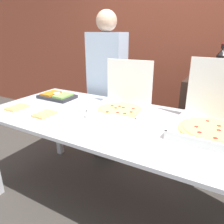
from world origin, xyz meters
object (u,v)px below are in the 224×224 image
Objects in this scene: pizza_box_near_left at (214,120)px; paper_plate_front_left at (17,108)px; soda_bottle at (220,64)px; person_guest_cap at (107,87)px; pizza_box_far_right at (122,103)px; veggie_tray at (57,96)px; paper_plate_front_center at (44,115)px.

paper_plate_front_left is at bearing -163.45° from pizza_box_near_left.
person_guest_cap is at bearing -162.32° from soda_bottle.
veggie_tray is (-0.75, 0.02, -0.05)m from pizza_box_far_right.
pizza_box_far_right is 1.08m from soda_bottle.
soda_bottle is (1.38, 0.83, 0.31)m from veggie_tray.
person_guest_cap reaches higher than soda_bottle.
paper_plate_front_center is 0.64× the size of soda_bottle.
veggie_tray is at bearing 121.60° from paper_plate_front_center.
soda_bottle is (1.11, 1.25, 0.32)m from paper_plate_front_center.
veggie_tray is 0.21× the size of person_guest_cap.
person_guest_cap reaches higher than pizza_box_far_right.
soda_bottle is 0.21× the size of person_guest_cap.
person_guest_cap is (-0.45, 0.50, -0.03)m from pizza_box_far_right.
paper_plate_front_left is 0.71× the size of veggie_tray.
veggie_tray reaches higher than paper_plate_front_left.
paper_plate_front_center is 0.90× the size of paper_plate_front_left.
pizza_box_near_left is at bearing -9.17° from pizza_box_far_right.
pizza_box_far_right is at bearing 131.88° from person_guest_cap.
soda_bottle is (1.44, 1.25, 0.32)m from paper_plate_front_left.
pizza_box_near_left reaches higher than paper_plate_front_center.
pizza_box_far_right is at bearing 39.88° from paper_plate_front_center.
person_guest_cap is (-1.16, 0.54, -0.04)m from pizza_box_near_left.
person_guest_cap reaches higher than paper_plate_front_center.
person_guest_cap reaches higher than paper_plate_front_left.
pizza_box_near_left reaches higher than veggie_tray.
soda_bottle is (0.63, 0.85, 0.26)m from pizza_box_far_right.
paper_plate_front_left is at bearing -159.29° from pizza_box_far_right.
pizza_box_near_left is 1.08× the size of pizza_box_far_right.
pizza_box_far_right is at bearing 179.71° from pizza_box_near_left.
soda_bottle is at bearing 31.01° from veggie_tray.
pizza_box_near_left is 1.46m from veggie_tray.
person_guest_cap is (0.36, 0.91, 0.03)m from paper_plate_front_left.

